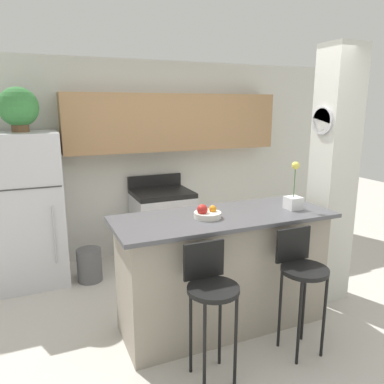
{
  "coord_description": "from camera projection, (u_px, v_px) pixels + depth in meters",
  "views": [
    {
      "loc": [
        -1.48,
        -2.76,
        1.98
      ],
      "look_at": [
        0.0,
        0.71,
        1.11
      ],
      "focal_mm": 35.0,
      "sensor_mm": 36.0,
      "label": 1
    }
  ],
  "objects": [
    {
      "name": "refrigerator",
      "position": [
        29.0,
        209.0,
        4.16
      ],
      "size": [
        0.73,
        0.74,
        1.71
      ],
      "color": "silver",
      "rests_on": "ground_plane"
    },
    {
      "name": "counter_bar",
      "position": [
        223.0,
        270.0,
        3.36
      ],
      "size": [
        1.94,
        0.75,
        1.05
      ],
      "color": "gray",
      "rests_on": "ground_plane"
    },
    {
      "name": "fruit_bowl",
      "position": [
        207.0,
        214.0,
        3.15
      ],
      "size": [
        0.23,
        0.23,
        0.12
      ],
      "color": "silver",
      "rests_on": "counter_bar"
    },
    {
      "name": "bar_stool_left",
      "position": [
        211.0,
        291.0,
        2.67
      ],
      "size": [
        0.37,
        0.37,
        1.02
      ],
      "color": "black",
      "rests_on": "ground_plane"
    },
    {
      "name": "ground_plane",
      "position": [
        222.0,
        323.0,
        3.48
      ],
      "size": [
        14.0,
        14.0,
        0.0
      ],
      "primitive_type": "plane",
      "color": "beige"
    },
    {
      "name": "orchid_vase",
      "position": [
        294.0,
        197.0,
        3.41
      ],
      "size": [
        0.13,
        0.13,
        0.44
      ],
      "color": "white",
      "rests_on": "counter_bar"
    },
    {
      "name": "stove_range",
      "position": [
        163.0,
        224.0,
        4.9
      ],
      "size": [
        0.74,
        0.64,
        1.07
      ],
      "color": "silver",
      "rests_on": "ground_plane"
    },
    {
      "name": "pillar_right",
      "position": [
        333.0,
        177.0,
        3.74
      ],
      "size": [
        0.38,
        0.32,
        2.55
      ],
      "color": "silver",
      "rests_on": "ground_plane"
    },
    {
      "name": "bar_stool_right",
      "position": [
        301.0,
        272.0,
        2.97
      ],
      "size": [
        0.37,
        0.37,
        1.02
      ],
      "color": "black",
      "rests_on": "ground_plane"
    },
    {
      "name": "potted_plant_on_fridge",
      "position": [
        18.0,
        108.0,
        3.91
      ],
      "size": [
        0.41,
        0.41,
        0.47
      ],
      "color": "brown",
      "rests_on": "refrigerator"
    },
    {
      "name": "wall_back",
      "position": [
        162.0,
        144.0,
        4.96
      ],
      "size": [
        5.6,
        0.38,
        2.55
      ],
      "color": "silver",
      "rests_on": "ground_plane"
    },
    {
      "name": "trash_bin",
      "position": [
        89.0,
        265.0,
        4.3
      ],
      "size": [
        0.28,
        0.28,
        0.38
      ],
      "color": "#59595B",
      "rests_on": "ground_plane"
    }
  ]
}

